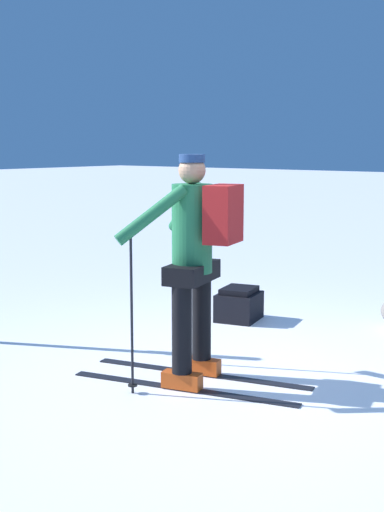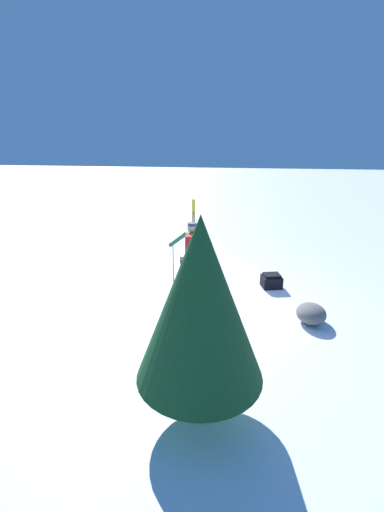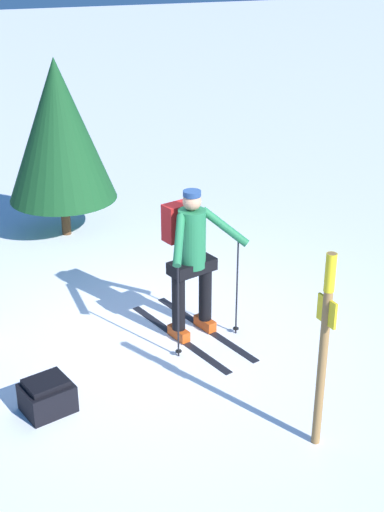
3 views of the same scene
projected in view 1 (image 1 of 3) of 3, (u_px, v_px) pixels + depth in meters
ground_plane at (240, 374)px, 5.69m from camera, size 80.00×80.00×0.00m
skier at (195, 254)px, 5.35m from camera, size 1.88×1.06×1.74m
dropped_backpack at (239, 304)px, 7.42m from camera, size 0.50×0.55×0.34m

